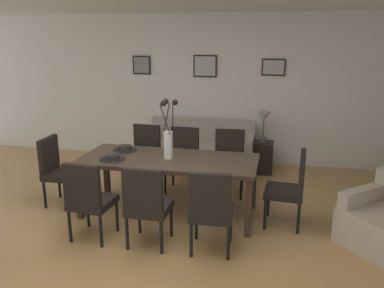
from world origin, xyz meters
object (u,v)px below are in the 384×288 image
dining_chair_near_left (89,197)px  framed_picture_right (274,67)px  dining_chair_mid_right (229,159)px  dining_chair_head_west (58,168)px  dining_chair_head_east (291,185)px  dining_chair_far_left (147,203)px  dining_chair_mid_left (211,208)px  framed_picture_left (142,65)px  centerpiece_vase (168,136)px  bowl_near_left (112,156)px  dining_table (169,163)px  table_lamp (264,120)px  framed_picture_center (205,66)px  side_table (262,157)px  bowl_near_right (125,147)px  dining_chair_far_right (183,156)px  dining_chair_near_right (144,153)px  sofa (199,152)px

dining_chair_near_left → framed_picture_right: (1.84, 3.24, 1.19)m
dining_chair_mid_right → dining_chair_head_west: size_ratio=1.00×
dining_chair_head_east → dining_chair_far_left: bearing=-150.3°
dining_chair_mid_left → framed_picture_left: bearing=120.2°
dining_chair_head_east → centerpiece_vase: centerpiece_vase is taller
bowl_near_left → dining_table: bearing=17.5°
dining_chair_mid_left → table_lamp: bearing=82.1°
table_lamp → framed_picture_center: (-1.07, 0.49, 0.81)m
dining_table → dining_chair_far_left: 0.88m
bowl_near_left → framed_picture_center: bearing=75.6°
side_table → centerpiece_vase: bearing=-119.7°
bowl_near_right → table_lamp: 2.41m
dining_chair_far_right → framed_picture_center: bearing=89.0°
dining_chair_far_left → dining_chair_mid_right: 1.85m
framed_picture_right → bowl_near_right: bearing=-130.3°
dining_chair_far_left → framed_picture_center: 3.45m
dining_chair_head_west → centerpiece_vase: bearing=1.2°
dining_chair_near_right → dining_chair_far_left: bearing=-69.8°
dining_chair_head_west → framed_picture_center: (1.54, 2.40, 1.19)m
dining_chair_near_left → dining_chair_head_west: bearing=136.4°
side_table → dining_chair_far_left: bearing=-111.2°
dining_chair_near_left → dining_chair_head_east: bearing=21.6°
framed_picture_center → centerpiece_vase: bearing=-90.0°
framed_picture_right → dining_chair_head_east: bearing=-82.2°
dining_chair_far_left → side_table: size_ratio=1.77×
dining_chair_near_right → table_lamp: table_lamp is taller
side_table → dining_chair_mid_left: bearing=-97.9°
dining_chair_head_west → dining_chair_head_east: (3.04, 0.02, 0.00)m
bowl_near_left → bowl_near_right: size_ratio=1.00×
side_table → framed_picture_center: bearing=155.5°
dining_chair_near_right → centerpiece_vase: bearing=-54.2°
dining_chair_mid_right → dining_chair_head_east: bearing=-45.9°
dining_chair_head_east → bowl_near_right: dining_chair_head_east is taller
side_table → framed_picture_center: size_ratio=1.25×
table_lamp → dining_table: bearing=-119.7°
dining_table → sofa: size_ratio=1.19×
framed_picture_left → dining_chair_mid_left: bearing=-59.8°
dining_table → side_table: (1.07, 1.88, -0.41)m
dining_chair_mid_left → framed_picture_right: size_ratio=2.31×
dining_chair_mid_left → framed_picture_center: 3.50m
dining_chair_head_west → centerpiece_vase: (1.54, 0.03, 0.51)m
dining_chair_mid_right → bowl_near_left: dining_chair_mid_right is taller
bowl_near_right → sofa: bowl_near_right is taller
dining_chair_far_right → dining_chair_mid_right: same height
framed_picture_center → side_table: bearing=-24.5°
dining_chair_mid_right → framed_picture_right: 1.99m
centerpiece_vase → framed_picture_left: (-1.18, 2.37, 0.68)m
framed_picture_left → framed_picture_center: (1.17, -0.00, -0.00)m
dining_chair_mid_left → framed_picture_left: framed_picture_left is taller
dining_chair_far_left → dining_chair_far_right: size_ratio=1.00×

